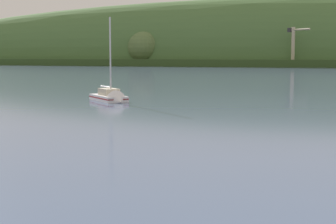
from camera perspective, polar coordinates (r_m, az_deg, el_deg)
far_shoreline_hill at (r=253.73m, az=9.54°, el=5.14°), size 596.71×106.01×64.74m
dockside_crane at (r=222.03m, az=13.74°, el=6.86°), size 10.24×7.47×16.63m
sailboat_midwater_white at (r=56.41m, az=-6.31°, el=1.47°), size 6.63×5.96×10.13m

